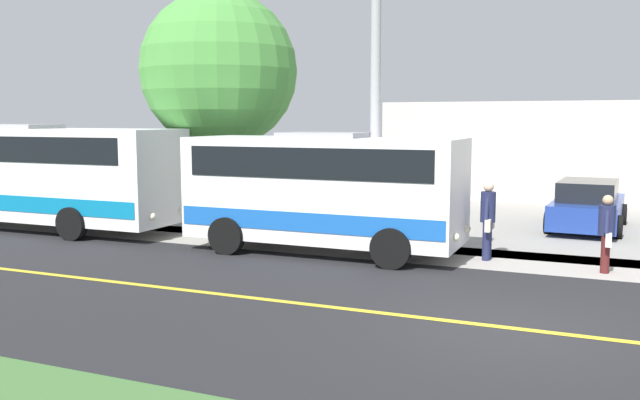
# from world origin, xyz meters

# --- Properties ---
(ground_plane) EXTENTS (120.00, 120.00, 0.00)m
(ground_plane) POSITION_xyz_m (0.00, 0.00, 0.00)
(ground_plane) COLOR #3D6633
(road_surface) EXTENTS (8.00, 100.00, 0.01)m
(road_surface) POSITION_xyz_m (0.00, 0.00, 0.00)
(road_surface) COLOR black
(road_surface) RESTS_ON ground
(sidewalk) EXTENTS (2.40, 100.00, 0.01)m
(sidewalk) POSITION_xyz_m (-5.20, 0.00, 0.00)
(sidewalk) COLOR #9E9991
(sidewalk) RESTS_ON ground
(road_centre_line) EXTENTS (0.16, 100.00, 0.00)m
(road_centre_line) POSITION_xyz_m (0.00, 0.00, 0.01)
(road_centre_line) COLOR gold
(road_centre_line) RESTS_ON ground
(shuttle_bus_front) EXTENTS (2.55, 6.72, 2.91)m
(shuttle_bus_front) POSITION_xyz_m (-4.45, -5.04, 1.60)
(shuttle_bus_front) COLOR white
(shuttle_bus_front) RESTS_ON ground
(transit_bus_rear) EXTENTS (2.61, 11.68, 3.07)m
(transit_bus_rear) POSITION_xyz_m (-4.48, -15.44, 1.69)
(transit_bus_rear) COLOR white
(transit_bus_rear) RESTS_ON ground
(pedestrian_with_bags) EXTENTS (0.72, 0.34, 1.65)m
(pedestrian_with_bags) POSITION_xyz_m (-4.78, 1.27, 0.88)
(pedestrian_with_bags) COLOR #4C1919
(pedestrian_with_bags) RESTS_ON ground
(pedestrian_waiting) EXTENTS (0.72, 0.34, 1.81)m
(pedestrian_waiting) POSITION_xyz_m (-5.11, -1.24, 0.98)
(pedestrian_waiting) COLOR #1E2347
(pedestrian_waiting) RESTS_ON ground
(street_light_pole) EXTENTS (1.97, 0.24, 9.00)m
(street_light_pole) POSITION_xyz_m (-4.89, -3.95, 4.91)
(street_light_pole) COLOR #9E9EA3
(street_light_pole) RESTS_ON ground
(parked_car_near) EXTENTS (4.50, 2.21, 1.45)m
(parked_car_near) POSITION_xyz_m (-10.66, 0.75, 0.69)
(parked_car_near) COLOR navy
(parked_car_near) RESTS_ON ground
(tree_curbside) EXTENTS (4.75, 4.75, 7.05)m
(tree_curbside) POSITION_xyz_m (-7.40, -9.72, 4.67)
(tree_curbside) COLOR brown
(tree_curbside) RESTS_ON ground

